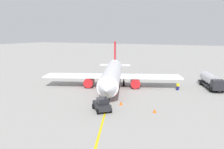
{
  "coord_description": "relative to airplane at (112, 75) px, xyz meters",
  "views": [
    {
      "loc": [
        44.22,
        20.23,
        11.98
      ],
      "look_at": [
        0.0,
        0.0,
        3.0
      ],
      "focal_mm": 35.69,
      "sensor_mm": 36.0,
      "label": 1
    }
  ],
  "objects": [
    {
      "name": "airplane",
      "position": [
        0.0,
        0.0,
        0.0
      ],
      "size": [
        29.58,
        30.51,
        9.86
      ],
      "color": "white",
      "rests_on": "ground"
    },
    {
      "name": "ground_plane",
      "position": [
        0.43,
        0.17,
        -2.75
      ],
      "size": [
        400.0,
        400.0,
        0.0
      ],
      "primitive_type": "plane",
      "color": "#9E9B96"
    },
    {
      "name": "safety_cone_nose",
      "position": [
        10.96,
        6.66,
        -2.43
      ],
      "size": [
        0.58,
        0.58,
        0.64
      ],
      "primitive_type": "cone",
      "color": "#F2590F",
      "rests_on": "ground"
    },
    {
      "name": "fuel_tanker",
      "position": [
        -8.24,
        20.32,
        -1.02
      ],
      "size": [
        10.44,
        5.79,
        3.15
      ],
      "color": "#2D2D33",
      "rests_on": "ground"
    },
    {
      "name": "refueling_worker",
      "position": [
        -3.4,
        13.93,
        -1.93
      ],
      "size": [
        0.61,
        0.63,
        1.71
      ],
      "color": "navy",
      "rests_on": "ground"
    },
    {
      "name": "taxi_line_marking",
      "position": [
        0.43,
        0.17,
        -2.74
      ],
      "size": [
        71.55,
        27.45,
        0.01
      ],
      "primitive_type": "cube",
      "rotation": [
        0.0,
        0.0,
        0.36
      ],
      "color": "yellow",
      "rests_on": "ground"
    },
    {
      "name": "safety_cone_wingtip",
      "position": [
        12.28,
        12.79,
        -2.45
      ],
      "size": [
        0.54,
        0.54,
        0.6
      ],
      "primitive_type": "cone",
      "color": "#F2590F",
      "rests_on": "ground"
    },
    {
      "name": "pushback_tug",
      "position": [
        15.02,
        5.1,
        -1.74
      ],
      "size": [
        4.04,
        4.02,
        2.2
      ],
      "color": "#232328",
      "rests_on": "ground"
    }
  ]
}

